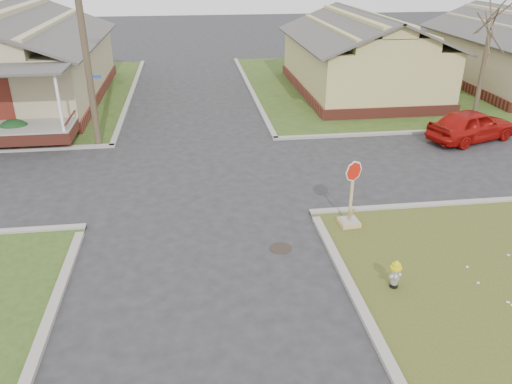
{
  "coord_description": "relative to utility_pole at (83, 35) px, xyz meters",
  "views": [
    {
      "loc": [
        -0.11,
        -12.43,
        7.59
      ],
      "look_at": [
        1.69,
        1.0,
        1.1
      ],
      "focal_mm": 35.0,
      "sensor_mm": 36.0,
      "label": 1
    }
  ],
  "objects": [
    {
      "name": "manhole",
      "position": [
        6.4,
        -9.4,
        -4.66
      ],
      "size": [
        0.64,
        0.64,
        0.01
      ],
      "primitive_type": "cylinder",
      "color": "black",
      "rests_on": "ground"
    },
    {
      "name": "fire_hydrant",
      "position": [
        8.87,
        -11.64,
        -4.2
      ],
      "size": [
        0.28,
        0.28,
        0.76
      ],
      "rotation": [
        0.0,
        0.0,
        0.22
      ],
      "color": "black",
      "rests_on": "ground"
    },
    {
      "name": "tree_mid_right",
      "position": [
        18.2,
        1.3,
        -2.51
      ],
      "size": [
        0.22,
        0.22,
        4.2
      ],
      "primitive_type": "cylinder",
      "color": "#3A2E21",
      "rests_on": "verge_far_right"
    },
    {
      "name": "curbs",
      "position": [
        4.2,
        -3.9,
        -4.66
      ],
      "size": [
        80.0,
        40.0,
        0.12
      ],
      "primitive_type": null,
      "color": "gray",
      "rests_on": "ground"
    },
    {
      "name": "red_sedan",
      "position": [
        16.41,
        -1.56,
        -3.94
      ],
      "size": [
        4.53,
        2.97,
        1.43
      ],
      "primitive_type": "imported",
      "rotation": [
        0.0,
        0.0,
        1.9
      ],
      "color": "#9E0F0B",
      "rests_on": "ground"
    },
    {
      "name": "stop_sign",
      "position": [
        8.71,
        -8.4,
        -4.16
      ],
      "size": [
        0.6,
        0.59,
        2.12
      ],
      "rotation": [
        0.0,
        0.0,
        0.08
      ],
      "color": "tan",
      "rests_on": "ground"
    },
    {
      "name": "corner_house",
      "position": [
        -5.8,
        7.78,
        -2.38
      ],
      "size": [
        10.1,
        15.5,
        5.3
      ],
      "color": "maroon",
      "rests_on": "ground"
    },
    {
      "name": "ground",
      "position": [
        4.2,
        -8.9,
        -4.66
      ],
      "size": [
        120.0,
        120.0,
        0.0
      ],
      "primitive_type": "plane",
      "color": "#252527",
      "rests_on": "ground"
    },
    {
      "name": "hedge_right",
      "position": [
        -3.61,
        0.68,
        -4.07
      ],
      "size": [
        1.41,
        1.16,
        1.08
      ],
      "primitive_type": "ellipsoid",
      "color": "#143818",
      "rests_on": "verge_far_left"
    },
    {
      "name": "utility_pole",
      "position": [
        0.0,
        0.0,
        0.0
      ],
      "size": [
        1.8,
        0.28,
        9.0
      ],
      "color": "#3A2E21",
      "rests_on": "ground"
    },
    {
      "name": "side_house_yellow",
      "position": [
        14.2,
        7.6,
        -2.47
      ],
      "size": [
        7.6,
        11.6,
        4.7
      ],
      "color": "maroon",
      "rests_on": "ground"
    }
  ]
}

